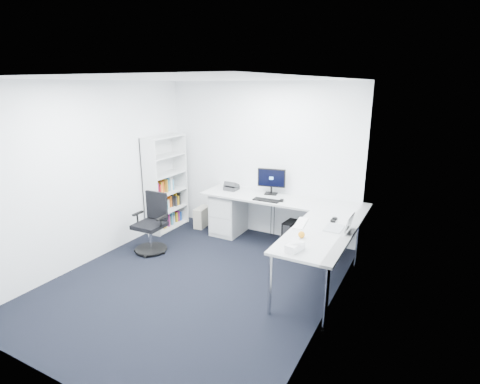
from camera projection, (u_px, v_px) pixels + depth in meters
The scene contains 22 objects.
ground at pixel (195, 282), 5.20m from camera, with size 4.20×4.20×0.00m, color black.
ceiling at pixel (187, 79), 4.45m from camera, with size 4.20×4.20×0.00m, color white.
wall_back at pixel (260, 160), 6.60m from camera, with size 3.60×0.02×2.70m, color white.
wall_front at pixel (42, 249), 3.04m from camera, with size 3.60×0.02×2.70m, color white.
wall_left at pixel (93, 173), 5.64m from camera, with size 0.02×4.20×2.70m, color white.
wall_right at pixel (330, 209), 4.01m from camera, with size 0.02×4.20×2.70m, color white.
l_desk at pixel (272, 228), 6.02m from camera, with size 2.78×1.56×0.81m, color #B5B7B7, non-canonical shape.
drawer_pedestal at pixel (228, 214), 6.81m from camera, with size 0.49×0.61×0.75m, color #B5B7B7.
bookshelf at pixel (166, 183), 6.92m from camera, with size 0.34×0.88×1.76m, color silver, non-canonical shape.
task_chair at pixel (149, 224), 6.01m from camera, with size 0.54×0.54×0.96m, color black, non-canonical shape.
black_pc_tower at pixel (290, 231), 6.49m from camera, with size 0.17×0.38×0.37m, color black.
beige_pc_tower at pixel (202, 217), 7.18m from camera, with size 0.18×0.39×0.37m, color #B9B29D.
power_strip at pixel (311, 244), 6.37m from camera, with size 0.39×0.07×0.04m, color white.
monitor at pixel (271, 181), 6.40m from camera, with size 0.48×0.15×0.46m, color black, non-canonical shape.
black_keyboard at pixel (266, 200), 6.09m from camera, with size 0.44×0.16×0.02m, color black.
mouse at pixel (282, 201), 6.06m from camera, with size 0.06×0.10×0.03m, color black.
desk_phone at pixel (232, 186), 6.70m from camera, with size 0.22×0.22×0.16m, color #2C2C2F, non-canonical shape.
laptop at pixel (335, 221), 4.88m from camera, with size 0.32×0.31×0.23m, color silver, non-canonical shape.
white_keyboard at pixel (301, 223), 5.09m from camera, with size 0.13×0.46×0.02m, color white.
headphones at pixel (334, 219), 5.20m from camera, with size 0.11×0.17×0.05m, color black, non-canonical shape.
orange_fruit at pixel (301, 235), 4.61m from camera, with size 0.08×0.08×0.08m, color orange.
tissue_box at pixel (295, 247), 4.26m from camera, with size 0.13×0.24×0.08m, color white.
Camera 1 is at (2.74, -3.81, 2.64)m, focal length 28.00 mm.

